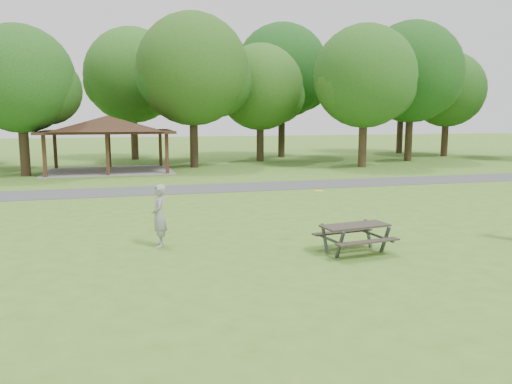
% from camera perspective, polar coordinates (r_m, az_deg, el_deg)
% --- Properties ---
extents(ground, '(160.00, 160.00, 0.00)m').
position_cam_1_polar(ground, '(12.42, 0.38, -8.84)').
color(ground, '#437020').
rests_on(ground, ground).
extents(asphalt_path, '(120.00, 3.20, 0.02)m').
position_cam_1_polar(asphalt_path, '(25.88, -7.96, 0.32)').
color(asphalt_path, '#434346').
rests_on(asphalt_path, ground).
extents(pavilion, '(8.60, 7.01, 3.76)m').
position_cam_1_polar(pavilion, '(35.42, -16.63, 7.24)').
color(pavilion, '#372214').
rests_on(pavilion, ground).
extents(tree_row_d, '(6.93, 6.60, 9.27)m').
position_cam_1_polar(tree_row_d, '(34.47, -25.25, 11.26)').
color(tree_row_d, '#2F2015').
rests_on(tree_row_d, ground).
extents(tree_row_e, '(8.40, 8.00, 11.02)m').
position_cam_1_polar(tree_row_e, '(36.94, -7.10, 13.36)').
color(tree_row_e, black).
rests_on(tree_row_e, ground).
extents(tree_row_f, '(7.35, 7.00, 9.55)m').
position_cam_1_polar(tree_row_f, '(41.54, 0.59, 11.60)').
color(tree_row_f, black).
rests_on(tree_row_f, ground).
extents(tree_row_g, '(7.77, 7.40, 10.25)m').
position_cam_1_polar(tree_row_g, '(37.72, 12.42, 12.44)').
color(tree_row_g, '#322216').
rests_on(tree_row_g, ground).
extents(tree_row_h, '(8.61, 8.20, 11.37)m').
position_cam_1_polar(tree_row_h, '(43.78, 17.44, 12.62)').
color(tree_row_h, black).
rests_on(tree_row_h, ground).
extents(tree_row_i, '(7.14, 6.80, 9.52)m').
position_cam_1_polar(tree_row_i, '(49.96, 21.08, 10.62)').
color(tree_row_i, '#311E15').
rests_on(tree_row_i, ground).
extents(tree_deep_b, '(8.40, 8.00, 11.13)m').
position_cam_1_polar(tree_deep_b, '(44.56, -13.82, 12.50)').
color(tree_deep_b, '#322016').
rests_on(tree_deep_b, ground).
extents(tree_deep_c, '(8.82, 8.40, 11.90)m').
position_cam_1_polar(tree_deep_c, '(45.87, 3.11, 13.32)').
color(tree_deep_c, black).
rests_on(tree_deep_c, ground).
extents(tree_deep_d, '(8.40, 8.00, 11.27)m').
position_cam_1_polar(tree_deep_d, '(52.67, 16.42, 11.93)').
color(tree_deep_d, black).
rests_on(tree_deep_d, ground).
extents(picnic_table_middle, '(2.06, 1.74, 0.81)m').
position_cam_1_polar(picnic_table_middle, '(14.01, 11.24, -4.44)').
color(picnic_table_middle, '#2D2620').
rests_on(picnic_table_middle, ground).
extents(frisbee_in_flight, '(0.36, 0.36, 0.02)m').
position_cam_1_polar(frisbee_in_flight, '(14.62, 7.16, 0.12)').
color(frisbee_in_flight, yellow).
rests_on(frisbee_in_flight, ground).
extents(frisbee_thrower, '(0.47, 0.68, 1.81)m').
position_cam_1_polar(frisbee_thrower, '(14.57, -11.01, -2.70)').
color(frisbee_thrower, gray).
rests_on(frisbee_thrower, ground).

